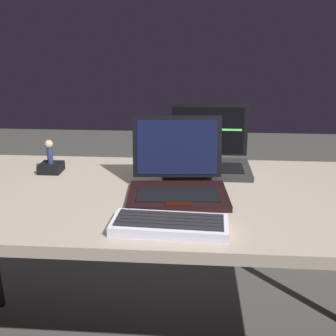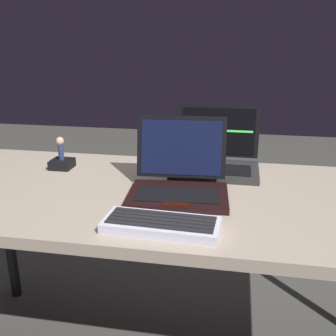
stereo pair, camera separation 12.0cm
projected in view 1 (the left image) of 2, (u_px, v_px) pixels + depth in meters
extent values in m
cube|color=tan|center=(158.00, 197.00, 1.30)|extent=(1.73, 0.75, 0.03)
cube|color=black|center=(178.00, 195.00, 1.24)|extent=(0.33, 0.24, 0.02)
cube|color=black|center=(178.00, 194.00, 1.22)|extent=(0.27, 0.14, 0.00)
cube|color=black|center=(179.00, 203.00, 1.15)|extent=(0.08, 0.04, 0.00)
cube|color=black|center=(177.00, 147.00, 1.32)|extent=(0.30, 0.07, 0.21)
cube|color=black|center=(177.00, 147.00, 1.31)|extent=(0.27, 0.06, 0.18)
cube|color=#59CCF2|center=(177.00, 152.00, 1.32)|extent=(0.26, 0.02, 0.01)
cube|color=#2B2A29|center=(207.00, 169.00, 1.49)|extent=(0.33, 0.23, 0.02)
cube|color=black|center=(208.00, 167.00, 1.47)|extent=(0.27, 0.13, 0.00)
cube|color=#2C251F|center=(208.00, 174.00, 1.40)|extent=(0.08, 0.04, 0.00)
cube|color=black|center=(208.00, 130.00, 1.56)|extent=(0.32, 0.04, 0.21)
cube|color=black|center=(208.00, 130.00, 1.56)|extent=(0.29, 0.03, 0.18)
cube|color=#4CF259|center=(208.00, 129.00, 1.55)|extent=(0.27, 0.01, 0.01)
cube|color=silver|center=(170.00, 225.00, 1.03)|extent=(0.32, 0.14, 0.03)
cube|color=black|center=(168.00, 227.00, 0.99)|extent=(0.29, 0.03, 0.00)
cube|color=black|center=(169.00, 223.00, 1.01)|extent=(0.29, 0.03, 0.00)
cube|color=black|center=(170.00, 220.00, 1.03)|extent=(0.29, 0.03, 0.00)
cube|color=black|center=(170.00, 217.00, 1.05)|extent=(0.29, 0.03, 0.00)
cube|color=black|center=(171.00, 214.00, 1.07)|extent=(0.29, 0.03, 0.00)
cube|color=black|center=(51.00, 168.00, 1.48)|extent=(0.08, 0.08, 0.03)
cylinder|color=navy|center=(50.00, 155.00, 1.46)|extent=(0.02, 0.02, 0.06)
sphere|color=tan|center=(49.00, 144.00, 1.45)|extent=(0.03, 0.03, 0.03)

